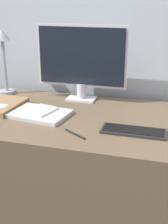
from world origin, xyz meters
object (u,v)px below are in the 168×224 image
(ereader, at_px, (41,110))
(keyboard, at_px, (134,131))
(desk_lamp, at_px, (3,51))
(pen, at_px, (75,134))
(monitor, at_px, (81,60))
(notebook, at_px, (1,105))
(laptop, at_px, (40,114))

(ereader, bearing_deg, keyboard, -10.30)
(ereader, distance_m, desk_lamp, 0.53)
(keyboard, relative_size, pen, 2.53)
(keyboard, bearing_deg, pen, -157.99)
(monitor, xyz_separation_m, notebook, (-0.39, -0.26, -0.23))
(keyboard, xyz_separation_m, desk_lamp, (-0.86, 0.38, 0.27))
(ereader, bearing_deg, notebook, 172.67)
(ereader, height_order, desk_lamp, desk_lamp)
(desk_lamp, bearing_deg, monitor, 0.58)
(monitor, relative_size, keyboard, 1.79)
(monitor, bearing_deg, laptop, -113.67)
(monitor, xyz_separation_m, keyboard, (0.36, -0.39, -0.23))
(monitor, height_order, keyboard, monitor)
(ereader, height_order, pen, ereader)
(monitor, relative_size, ereader, 2.98)
(monitor, distance_m, laptop, 0.41)
(monitor, height_order, ereader, monitor)
(monitor, xyz_separation_m, ereader, (-0.14, -0.30, -0.22))
(keyboard, bearing_deg, laptop, 171.40)
(monitor, relative_size, desk_lamp, 1.33)
(keyboard, bearing_deg, ereader, 169.70)
(monitor, height_order, notebook, monitor)
(monitor, xyz_separation_m, desk_lamp, (-0.50, -0.01, 0.03))
(laptop, bearing_deg, desk_lamp, 139.57)
(laptop, height_order, pen, laptop)
(laptop, relative_size, pen, 2.71)
(ereader, xyz_separation_m, desk_lamp, (-0.36, 0.29, 0.25))
(monitor, relative_size, pen, 4.52)
(ereader, bearing_deg, pen, -38.18)
(laptop, distance_m, notebook, 0.26)
(notebook, bearing_deg, desk_lamp, 112.39)
(ereader, height_order, notebook, notebook)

